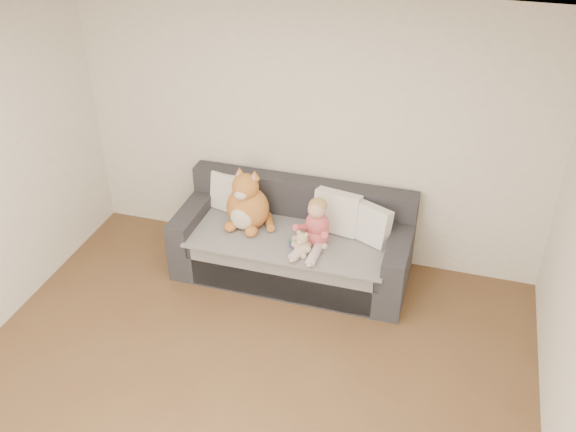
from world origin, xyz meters
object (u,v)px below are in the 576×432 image
Objects in this scene: toddler at (315,228)px; plush_cat at (247,205)px; sofa at (294,244)px; teddy_bear at (302,246)px; sippy_cup at (293,242)px.

plush_cat reaches higher than toddler.
teddy_bear is (0.18, -0.36, 0.26)m from sofa.
sofa reaches higher than teddy_bear.
toddler is 1.97× the size of teddy_bear.
sofa is 4.46× the size of toddler.
sofa is 0.35m from sippy_cup.
teddy_bear is at bearing -20.84° from plush_cat.
sofa is 21.75× the size of sippy_cup.
sippy_cup is (-0.11, 0.09, -0.05)m from teddy_bear.
toddler is 0.25m from sippy_cup.
plush_cat is 0.58m from sippy_cup.
teddy_bear is (-0.08, -0.16, -0.10)m from toddler.
sofa is 3.51× the size of plush_cat.
plush_cat reaches higher than sofa.
sofa reaches higher than sippy_cup.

